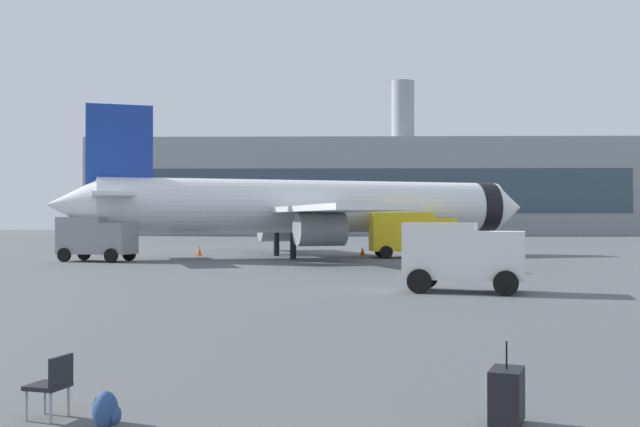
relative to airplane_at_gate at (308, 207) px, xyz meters
name	(u,v)px	position (x,y,z in m)	size (l,w,h in m)	color
airplane_at_gate	(308,207)	(0.00, 0.00, 0.00)	(34.90, 31.89, 10.50)	white
service_truck	(96,237)	(-13.63, -5.84, -2.05)	(5.18, 3.44, 2.90)	gray
fuel_truck	(411,233)	(7.43, -0.69, -1.88)	(6.20, 3.19, 3.20)	yellow
cargo_van	(462,253)	(6.75, -26.23, -2.21)	(4.75, 3.21, 2.60)	white
safety_cone_near	(199,250)	(-8.37, 2.33, -3.26)	(0.44, 0.44, 0.81)	#F2590C
safety_cone_mid	(363,251)	(4.03, 2.04, -3.30)	(0.44, 0.44, 0.73)	#F2590C
safety_cone_far	(409,253)	(7.31, -0.26, -3.34)	(0.44, 0.44, 0.64)	#F2590C
rolling_suitcase	(507,395)	(4.26, -44.47, -3.27)	(0.60, 0.74, 1.10)	black
traveller_backpack	(106,411)	(-0.94, -44.74, -3.42)	(0.36, 0.40, 0.48)	navy
gate_chair	(53,382)	(-1.82, -44.30, -3.16)	(0.59, 0.59, 0.86)	black
terminal_building	(361,188)	(6.84, 90.66, 5.24)	(100.35, 23.97, 29.62)	gray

